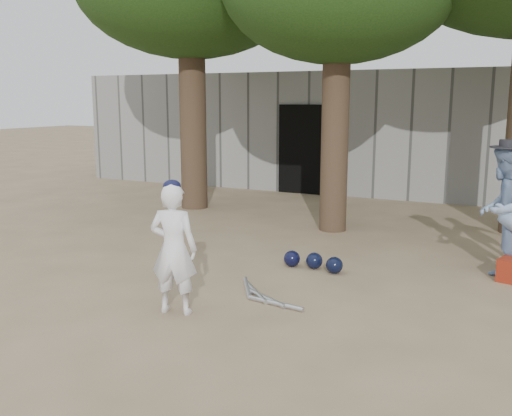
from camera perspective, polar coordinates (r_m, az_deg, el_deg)
The scene contains 6 objects.
ground at distance 6.97m, azimuth -8.12°, elevation -8.69°, with size 70.00×70.00×0.00m, color #937C5E.
boy_player at distance 6.24m, azimuth -8.24°, elevation -4.08°, with size 0.53×0.35×1.44m, color white.
spectator_blue at distance 8.29m, azimuth 23.43°, elevation -0.17°, with size 0.84×0.66×1.73m, color #829EC9.
back_building at distance 16.23m, azimuth 12.53°, elevation 7.64°, with size 16.00×5.24×3.00m.
helmet_row at distance 7.94m, azimuth 5.75°, elevation -5.34°, with size 0.87×0.32×0.23m.
bat_pile at distance 6.84m, azimuth 0.50°, elevation -8.72°, with size 1.11×0.76×0.06m.
Camera 1 is at (3.69, -5.45, 2.31)m, focal length 40.00 mm.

